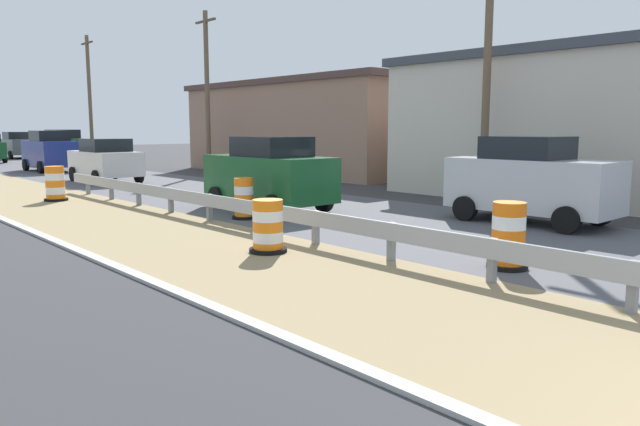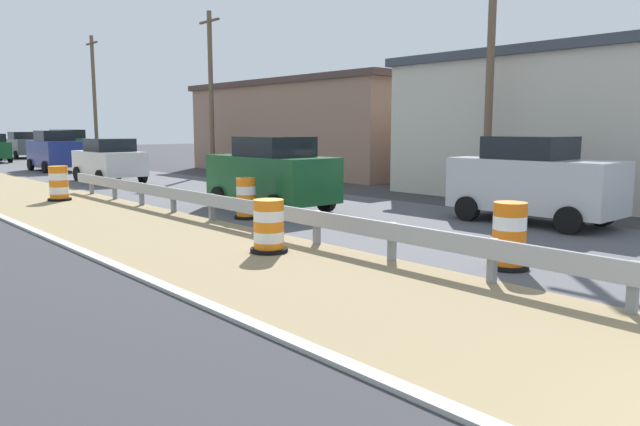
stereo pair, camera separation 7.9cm
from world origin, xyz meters
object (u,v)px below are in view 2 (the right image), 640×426
Objects in this scene: traffic_barrel_mid at (246,200)px; car_mid_far_lane at (23,145)px; car_lead_near_lane at (54,151)px; car_distant_a at (533,180)px; car_trailing_far_lane at (109,160)px; traffic_barrel_nearest at (509,239)px; utility_pole_far at (95,98)px; traffic_barrel_far at (59,185)px; traffic_barrel_close at (269,229)px; car_lead_far_lane at (271,174)px; car_trailing_near_lane at (69,147)px; utility_pole_near at (491,45)px; utility_pole_mid at (211,91)px.

car_mid_far_lane reaches higher than traffic_barrel_mid.
car_lead_near_lane is 0.99× the size of car_distant_a.
car_mid_far_lane is 1.00× the size of car_trailing_far_lane.
traffic_barrel_nearest is 0.28× the size of car_distant_a.
car_mid_far_lane is 10.59m from utility_pole_far.
utility_pole_far reaches higher than traffic_barrel_far.
traffic_barrel_close is 11.23m from traffic_barrel_far.
traffic_barrel_nearest is 8.73m from car_lead_far_lane.
car_lead_far_lane is at bearing -7.88° from car_trailing_near_lane.
car_trailing_near_lane is 3.87m from utility_pole_far.
traffic_barrel_far is at bearing 108.09° from traffic_barrel_mid.
car_mid_far_lane is (4.55, 45.53, 0.50)m from traffic_barrel_nearest.
car_lead_far_lane is (1.38, 8.61, 0.54)m from traffic_barrel_nearest.
utility_pole_near is at bearing 140.60° from car_distant_a.
car_lead_near_lane is 27.09m from car_distant_a.
utility_pole_mid reaches higher than traffic_barrel_far.
utility_pole_near is at bearing 8.36° from traffic_barrel_close.
utility_pole_mid is 0.97× the size of utility_pole_far.
traffic_barrel_far is 12.60m from utility_pole_mid.
car_distant_a is (4.99, -5.37, 0.59)m from traffic_barrel_mid.
car_lead_near_lane is 9.79m from utility_pole_mid.
car_lead_far_lane is at bearing -114.40° from utility_pole_mid.
car_lead_near_lane is 6.66m from car_trailing_near_lane.
car_trailing_far_lane is at bearing 54.87° from traffic_barrel_far.
car_lead_far_lane is 14.87m from utility_pole_mid.
car_trailing_near_lane is at bearing 179.54° from car_distant_a.
traffic_barrel_close is at bearing 171.37° from car_lead_near_lane.
utility_pole_far reaches higher than traffic_barrel_mid.
traffic_barrel_nearest is at bearing -65.37° from car_distant_a.
car_trailing_near_lane is at bearing -24.66° from car_lead_near_lane.
utility_pole_far is at bearing -36.36° from car_lead_near_lane.
utility_pole_far is at bearing 101.61° from car_trailing_near_lane.
car_mid_far_lane reaches higher than traffic_barrel_nearest.
utility_pole_mid is at bearing 61.99° from traffic_barrel_mid.
car_distant_a reaches higher than traffic_barrel_mid.
utility_pole_mid reaches higher than car_trailing_far_lane.
car_distant_a is 33.61m from utility_pole_far.
car_trailing_near_lane is at bearing 1.06° from car_mid_far_lane.
car_lead_near_lane is at bearing 84.85° from traffic_barrel_mid.
traffic_barrel_close is (-2.25, 3.81, -0.06)m from traffic_barrel_nearest.
car_lead_far_lane reaches higher than traffic_barrel_nearest.
car_mid_far_lane is 25.01m from car_trailing_far_lane.
traffic_barrel_nearest is 1.01× the size of traffic_barrel_far.
traffic_barrel_mid is at bearing -71.91° from traffic_barrel_far.
utility_pole_far reaches higher than traffic_barrel_nearest.
utility_pole_far reaches higher than car_distant_a.
car_lead_near_lane is at bearing -174.40° from car_distant_a.
traffic_barrel_close is 33.34m from utility_pole_far.
traffic_barrel_nearest reaches higher than traffic_barrel_mid.
traffic_barrel_far is at bearing 163.37° from car_lead_near_lane.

